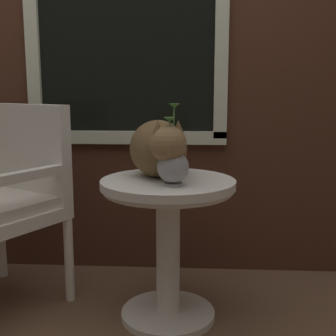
% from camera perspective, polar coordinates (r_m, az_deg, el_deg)
% --- Properties ---
extents(back_wall, '(4.00, 0.07, 2.60)m').
position_cam_1_polar(back_wall, '(2.46, -5.68, 16.84)').
color(back_wall, '#47281C').
rests_on(back_wall, ground_plane).
extents(wicker_side_table, '(0.58, 0.58, 0.63)m').
position_cam_1_polar(wicker_side_table, '(1.93, -0.00, -6.96)').
color(wicker_side_table, silver).
rests_on(wicker_side_table, ground_plane).
extents(cat, '(0.32, 0.61, 0.26)m').
position_cam_1_polar(cat, '(1.91, -1.13, 2.57)').
color(cat, brown).
rests_on(cat, wicker_side_table).
extents(pewter_vase_with_ivy, '(0.13, 0.13, 0.32)m').
position_cam_1_polar(pewter_vase_with_ivy, '(1.74, 0.64, 0.72)').
color(pewter_vase_with_ivy, '#99999E').
rests_on(pewter_vase_with_ivy, wicker_side_table).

